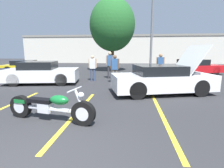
% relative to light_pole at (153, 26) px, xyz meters
% --- Properties ---
extents(parking_stripe_middle, '(0.12, 4.67, 0.01)m').
position_rel_light_pole_xyz_m(parking_stripe_middle, '(-5.94, -9.66, -3.82)').
color(parking_stripe_middle, yellow).
rests_on(parking_stripe_middle, ground).
extents(parking_stripe_back, '(0.12, 4.67, 0.01)m').
position_rel_light_pole_xyz_m(parking_stripe_back, '(-3.34, -9.66, -3.82)').
color(parking_stripe_back, yellow).
rests_on(parking_stripe_back, ground).
extents(parking_stripe_far, '(0.12, 4.67, 0.01)m').
position_rel_light_pole_xyz_m(parking_stripe_far, '(-0.74, -9.66, -3.82)').
color(parking_stripe_far, yellow).
rests_on(parking_stripe_far, ground).
extents(far_building, '(32.00, 4.20, 4.40)m').
position_rel_light_pole_xyz_m(far_building, '(-3.28, 14.85, -1.49)').
color(far_building, beige).
rests_on(far_building, ground).
extents(light_pole, '(1.21, 0.28, 6.90)m').
position_rel_light_pole_xyz_m(light_pole, '(0.00, 0.00, 0.00)').
color(light_pole, slate).
rests_on(light_pole, ground).
extents(tree_background, '(4.09, 4.09, 6.57)m').
position_rel_light_pole_xyz_m(tree_background, '(-3.43, 1.69, 0.38)').
color(tree_background, brown).
rests_on(tree_background, ground).
extents(motorcycle, '(2.60, 0.85, 0.96)m').
position_rel_light_pole_xyz_m(motorcycle, '(-3.85, -10.36, -3.43)').
color(motorcycle, black).
rests_on(motorcycle, ground).
extents(show_car_hood_open, '(4.72, 2.84, 2.15)m').
position_rel_light_pole_xyz_m(show_car_hood_open, '(-0.27, -6.80, -3.19)').
color(show_car_hood_open, white).
rests_on(show_car_hood_open, ground).
extents(parked_car_mid_left_row, '(4.37, 2.78, 1.07)m').
position_rel_light_pole_xyz_m(parked_car_mid_left_row, '(-11.17, 0.21, -3.31)').
color(parked_car_mid_left_row, yellow).
rests_on(parked_car_mid_left_row, ground).
extents(parked_car_right_row, '(4.72, 3.07, 1.23)m').
position_rel_light_pole_xyz_m(parked_car_right_row, '(3.46, 0.23, -3.24)').
color(parked_car_right_row, red).
rests_on(parked_car_right_row, ground).
extents(parked_car_mid_right_row, '(4.34, 2.45, 1.29)m').
position_rel_light_pole_xyz_m(parked_car_mid_right_row, '(-6.90, -5.03, -3.21)').
color(parked_car_mid_right_row, white).
rests_on(parked_car_mid_right_row, ground).
extents(spectator_near_motorcycle, '(0.52, 0.21, 1.63)m').
position_rel_light_pole_xyz_m(spectator_near_motorcycle, '(-4.11, -3.78, -2.86)').
color(spectator_near_motorcycle, '#38476B').
rests_on(spectator_near_motorcycle, ground).
extents(spectator_by_show_car, '(0.52, 0.22, 1.67)m').
position_rel_light_pole_xyz_m(spectator_by_show_car, '(-2.63, -4.44, -2.84)').
color(spectator_by_show_car, gray).
rests_on(spectator_by_show_car, ground).
extents(spectator_midground, '(0.52, 0.23, 1.72)m').
position_rel_light_pole_xyz_m(spectator_midground, '(0.24, -2.89, -2.80)').
color(spectator_midground, brown).
rests_on(spectator_midground, ground).
extents(spectator_far_lot, '(0.52, 0.24, 1.85)m').
position_rel_light_pole_xyz_m(spectator_far_lot, '(-3.13, -2.71, -2.71)').
color(spectator_far_lot, '#333338').
rests_on(spectator_far_lot, ground).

